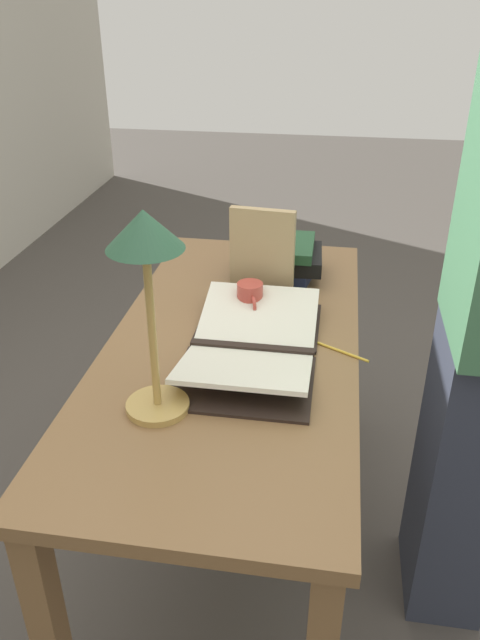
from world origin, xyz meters
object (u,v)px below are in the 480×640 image
(book_stack_tall, at_px, (280,258))
(book_standing_upright, at_px, (262,254))
(open_book, at_px, (252,345))
(coffee_mug, at_px, (250,299))
(pencil, at_px, (343,352))
(reading_lamp, at_px, (147,261))

(book_stack_tall, distance_m, book_standing_upright, 0.19)
(open_book, bearing_deg, book_stack_tall, -2.49)
(book_stack_tall, relative_size, coffee_mug, 2.68)
(coffee_mug, height_order, pencil, coffee_mug)
(open_book, relative_size, book_standing_upright, 2.04)
(open_book, relative_size, reading_lamp, 1.21)
(open_book, distance_m, book_standing_upright, 0.35)
(book_standing_upright, xyz_separation_m, reading_lamp, (-0.60, 0.16, 0.22))
(reading_lamp, xyz_separation_m, coffee_mug, (0.49, -0.14, -0.31))
(open_book, relative_size, coffee_mug, 5.51)
(book_standing_upright, distance_m, reading_lamp, 0.66)
(reading_lamp, relative_size, coffee_mug, 4.55)
(open_book, relative_size, book_stack_tall, 2.05)
(book_stack_tall, distance_m, pencil, 0.51)
(reading_lamp, height_order, coffee_mug, reading_lamp)
(book_standing_upright, bearing_deg, open_book, -171.08)
(pencil, bearing_deg, reading_lamp, 126.92)
(open_book, height_order, book_standing_upright, book_standing_upright)
(book_standing_upright, distance_m, coffee_mug, 0.15)
(book_stack_tall, relative_size, reading_lamp, 0.59)
(book_stack_tall, height_order, book_standing_upright, book_standing_upright)
(open_book, bearing_deg, book_standing_upright, 3.11)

